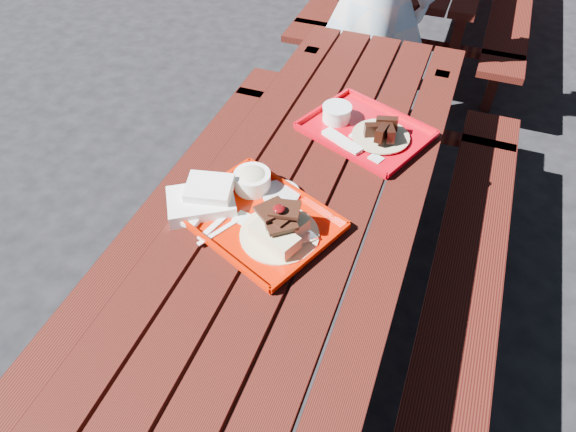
% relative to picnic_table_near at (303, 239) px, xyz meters
% --- Properties ---
extents(ground, '(60.00, 60.00, 0.00)m').
position_rel_picnic_table_near_xyz_m(ground, '(0.00, 0.00, -0.56)').
color(ground, black).
rests_on(ground, ground).
extents(picnic_table_near, '(1.41, 2.40, 0.75)m').
position_rel_picnic_table_near_xyz_m(picnic_table_near, '(0.00, 0.00, 0.00)').
color(picnic_table_near, '#40140C').
rests_on(picnic_table_near, ground).
extents(near_tray, '(0.55, 0.50, 0.14)m').
position_rel_picnic_table_near_xyz_m(near_tray, '(-0.09, -0.13, 0.22)').
color(near_tray, red).
rests_on(near_tray, picnic_table_near).
extents(far_tray, '(0.53, 0.47, 0.07)m').
position_rel_picnic_table_near_xyz_m(far_tray, '(0.09, 0.42, 0.21)').
color(far_tray, red).
rests_on(far_tray, picnic_table_near).
extents(white_cloth, '(0.26, 0.24, 0.09)m').
position_rel_picnic_table_near_xyz_m(white_cloth, '(-0.29, -0.14, 0.23)').
color(white_cloth, white).
rests_on(white_cloth, picnic_table_near).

